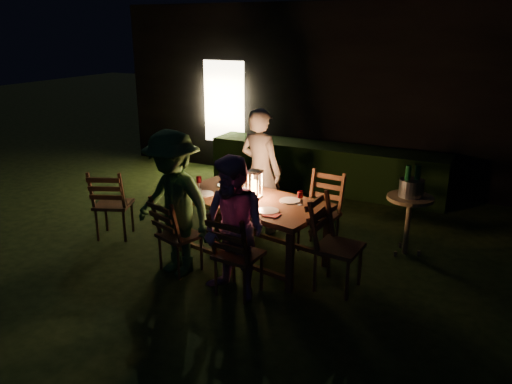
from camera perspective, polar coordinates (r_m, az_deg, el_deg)
The scene contains 29 objects.
garden_envelope at distance 10.88m, azimuth 14.88°, elevation 11.48°, with size 40.00×40.00×3.20m.
dining_table at distance 6.10m, azimuth -0.79°, elevation -1.44°, with size 2.06×1.31×0.80m.
chair_near_left at distance 6.02m, azimuth -8.78°, elevation -6.29°, with size 0.56×0.58×0.98m.
chair_near_right at distance 5.45m, azimuth -2.10°, elevation -8.73°, with size 0.49×0.52×1.01m.
chair_far_left at distance 7.07m, azimuth 0.25°, elevation -2.19°, with size 0.52×0.54×0.99m.
chair_far_right at distance 6.55m, azimuth 7.22°, elevation -3.92°, with size 0.52×0.55×1.05m.
chair_end at distance 5.63m, azimuth 9.14°, elevation -7.79°, with size 0.55×0.52×1.09m.
chair_spare at distance 7.13m, azimuth -15.93°, elevation -2.63°, with size 0.61×0.63×1.03m.
person_house_side at distance 6.92m, azimuth 0.50°, elevation 2.42°, with size 0.64×0.42×1.76m, color beige.
person_opp_right at distance 5.22m, azimuth -2.53°, elevation -4.27°, with size 0.76×0.59×1.56m, color #B47CAF.
person_opp_left at distance 5.77m, azimuth -9.39°, elevation -1.38°, with size 1.11×0.64×1.72m, color #2D5B2D.
lantern at distance 6.03m, azimuth -0.13°, elevation 0.70°, with size 0.16×0.16×0.35m.
plate_far_left at distance 6.56m, azimuth -3.37°, elevation 0.79°, with size 0.25×0.25×0.01m, color white.
plate_near_left at distance 6.25m, azimuth -6.00°, elevation -0.18°, with size 0.25×0.25×0.01m, color white.
plate_far_right at distance 5.98m, azimuth 3.89°, elevation -0.99°, with size 0.25×0.25×0.01m, color white.
plate_near_right at distance 5.65m, azimuth 1.40°, elevation -2.17°, with size 0.25×0.25×0.01m, color white.
wineglass_a at distance 6.43m, azimuth -1.34°, elevation 1.19°, with size 0.06×0.06×0.18m, color #59070F, non-canonical shape.
wineglass_b at distance 6.41m, azimuth -6.52°, elevation 1.02°, with size 0.06×0.06×0.18m, color #59070F, non-canonical shape.
wineglass_c at distance 5.66m, azimuth -0.18°, elevation -1.25°, with size 0.06×0.06×0.18m, color #59070F, non-canonical shape.
wineglass_d at distance 5.84m, azimuth 5.07°, elevation -0.69°, with size 0.06×0.06×0.18m, color #59070F, non-canonical shape.
wineglass_e at distance 5.88m, azimuth -3.38°, elevation -0.50°, with size 0.06×0.06×0.18m, color silver, non-canonical shape.
bottle_table at distance 6.18m, azimuth -2.62°, elevation 0.95°, with size 0.07×0.07×0.28m, color #0F471E.
napkin_left at distance 5.93m, azimuth -3.86°, elevation -1.20°, with size 0.18×0.14×0.01m, color red.
napkin_right at distance 5.53m, azimuth 1.74°, elevation -2.64°, with size 0.18×0.14×0.01m, color red.
phone at distance 6.25m, azimuth -6.97°, elevation -0.27°, with size 0.14×0.07×0.01m, color black.
side_table at distance 6.53m, azimuth 17.16°, elevation -1.24°, with size 0.58×0.58×0.78m.
ice_bucket at distance 6.47m, azimuth 17.32°, elevation 0.44°, with size 0.30×0.30×0.22m, color #A5A8AD.
bottle_bucket_a at distance 6.42m, azimuth 16.87°, elevation 0.83°, with size 0.07×0.07×0.32m, color #0F471E.
bottle_bucket_b at distance 6.49m, azimuth 17.86°, elevation 0.90°, with size 0.07×0.07×0.32m, color #0F471E.
Camera 1 is at (2.22, -4.43, 2.80)m, focal length 35.00 mm.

